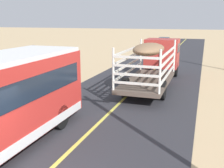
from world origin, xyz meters
The scene contains 3 objects.
livestock_truck centered at (0.98, 13.96, 1.79)m, with size 2.53×9.70×3.02m.
car_far centered at (-2.34, 40.36, 0.69)m, with size 1.80×4.40×1.46m.
boulder_near_shoulder centered at (-20.53, 29.97, 0.31)m, with size 0.84×1.05×0.62m, color #84705B.
Camera 1 is at (4.13, -5.39, 4.44)m, focal length 43.70 mm.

